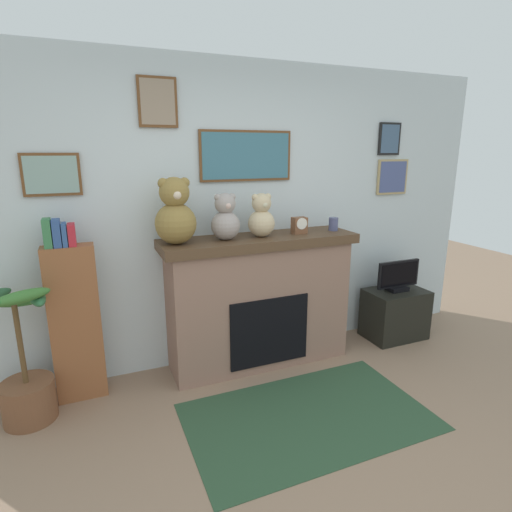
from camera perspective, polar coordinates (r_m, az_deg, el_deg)
name	(u,v)px	position (r m, az deg, el deg)	size (l,w,h in m)	color
back_wall	(230,216)	(3.66, -3.65, 5.61)	(5.20, 0.15, 2.60)	silver
fireplace	(259,300)	(3.64, 0.46, -6.14)	(1.69, 0.50, 1.16)	#8F6A59
bookshelf	(75,319)	(3.38, -23.85, -7.97)	(0.36, 0.16, 1.41)	brown
potted_plant	(24,373)	(3.38, -29.50, -13.96)	(0.57, 0.57, 1.01)	brown
tv_stand	(395,314)	(4.46, 18.71, -7.60)	(0.59, 0.40, 0.50)	black
television	(398,277)	(4.33, 19.13, -2.77)	(0.48, 0.14, 0.31)	black
area_rug	(308,416)	(3.20, 7.26, -21.22)	(1.73, 1.04, 0.01)	#2A4930
candle_jar	(333,224)	(3.79, 10.69, 4.39)	(0.08, 0.08, 0.12)	#4C517A
mantel_clock	(299,225)	(3.61, 6.04, 4.26)	(0.12, 0.09, 0.14)	brown
teddy_bear_cream	(175,214)	(3.21, -11.14, 5.69)	(0.32, 0.32, 0.51)	olive
teddy_bear_tan	(225,219)	(3.32, -4.27, 5.16)	(0.24, 0.24, 0.38)	#A39893
teddy_bear_grey	(261,217)	(3.44, 0.76, 5.40)	(0.23, 0.23, 0.37)	#CEB890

